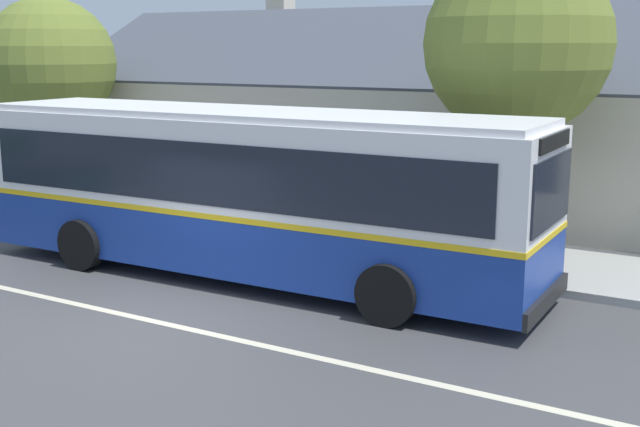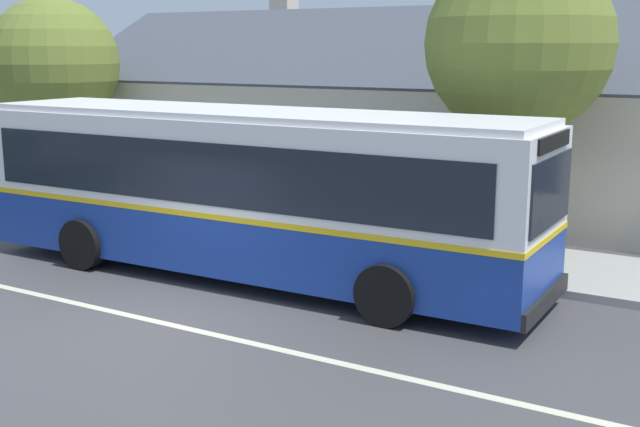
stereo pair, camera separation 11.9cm
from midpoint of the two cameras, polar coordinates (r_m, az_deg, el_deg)
The scene contains 9 objects.
ground_plane at distance 13.12m, azimuth -11.61°, elevation -7.48°, with size 300.00×300.00×0.00m, color #424244.
sidewalk_far at distance 17.79m, azimuth 1.46°, elevation -1.89°, with size 60.00×3.00×0.15m, color #9E9E99.
lane_divider_stripe at distance 13.12m, azimuth -11.61°, elevation -7.46°, with size 60.00×0.16×0.01m, color beige.
community_building at distance 23.65m, azimuth 8.60°, elevation 5.55°, with size 22.12×8.70×6.46m.
transit_bus at distance 14.99m, azimuth -4.91°, elevation 1.81°, with size 11.30×2.89×3.14m.
bench_by_building at distance 20.72m, azimuth -13.51°, elevation 1.13°, with size 1.63×0.51×0.94m.
street_tree_primary at distance 16.77m, azimuth 14.15°, elevation 11.60°, with size 3.77×3.77×6.22m.
street_tree_secondary at distance 23.97m, azimuth -18.31°, elevation 10.04°, with size 3.65×3.65×5.65m.
bike_rack at distance 23.81m, azimuth -19.66°, elevation 2.40°, with size 1.16×0.06×0.78m.
Camera 2 is at (8.51, -9.05, 4.27)m, focal length 45.00 mm.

